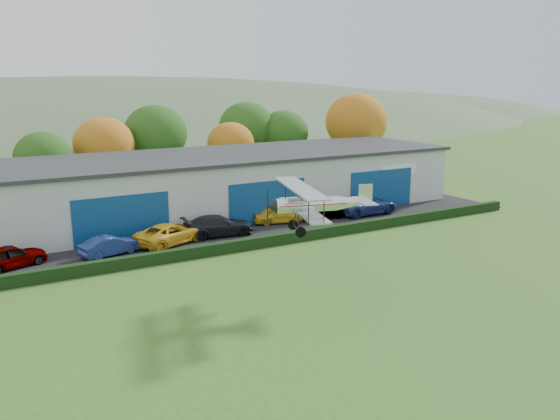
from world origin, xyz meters
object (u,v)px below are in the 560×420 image
biplane (316,203)px  car_1 (110,245)px  car_5 (323,211)px  car_4 (277,215)px  car_6 (366,205)px  car_2 (170,234)px  hangar (236,181)px  car_0 (10,256)px  car_3 (218,226)px

biplane → car_1: bearing=139.9°
car_5 → car_4: bearing=78.1°
car_4 → car_6: (8.52, -1.00, 0.10)m
car_2 → car_5: bearing=-110.4°
hangar → car_1: (-13.51, -8.46, -1.93)m
car_0 → car_6: (28.97, 0.74, 0.05)m
car_2 → biplane: biplane is taller
car_2 → car_3: (3.95, 0.31, 0.03)m
car_3 → car_6: bearing=-84.1°
car_1 → car_3: car_3 is taller
car_0 → car_1: 6.20m
car_1 → car_2: car_2 is taller
car_6 → biplane: biplane is taller
car_3 → car_4: size_ratio=1.31×
car_1 → car_4: car_4 is taller
car_1 → car_5: size_ratio=0.97×
car_1 → car_4: size_ratio=0.98×
biplane → car_4: bearing=84.2°
car_0 → biplane: size_ratio=0.64×
car_2 → car_4: car_2 is taller
car_6 → biplane: size_ratio=0.84×
car_6 → biplane: bearing=132.9°
car_3 → biplane: bearing=-174.5°
car_2 → car_5: (13.91, 0.74, -0.07)m
car_2 → car_5: 13.93m
car_4 → car_5: size_ratio=0.99×
car_3 → car_5: bearing=-82.4°
hangar → car_1: bearing=-147.9°
car_0 → car_5: (24.54, 0.98, -0.06)m
car_4 → car_5: (4.10, -0.76, -0.02)m
car_6 → car_3: bearing=90.0°
car_1 → hangar: bearing=-73.2°
car_5 → biplane: size_ratio=0.61×
car_0 → car_6: bearing=-109.2°
car_3 → car_2: bearing=99.6°
car_0 → car_5: bearing=-108.4°
car_0 → car_2: bearing=-109.4°
car_1 → car_6: (22.78, 1.13, 0.13)m
biplane → car_3: bearing=106.1°
car_4 → car_6: size_ratio=0.72×
car_3 → biplane: size_ratio=0.79×
car_0 → car_1: bearing=-114.3°
car_0 → car_2: (10.64, 0.23, 0.01)m
hangar → car_5: hangar is taller
car_0 → car_4: size_ratio=1.06×
car_1 → car_3: bearing=-98.9°
car_0 → hangar: bearing=-88.4°
car_1 → car_2: (4.45, 0.63, 0.08)m
car_5 → car_6: bearing=-94.4°
car_0 → car_3: car_3 is taller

